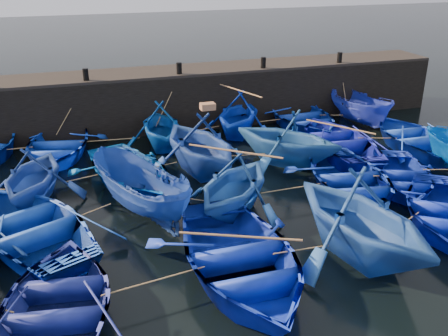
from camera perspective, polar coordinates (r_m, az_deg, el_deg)
name	(u,v)px	position (r m, az deg, el deg)	size (l,w,h in m)	color
ground	(258,231)	(14.86, 3.85, -7.14)	(120.00, 120.00, 0.00)	black
quay_wall	(176,99)	(23.72, -5.52, 7.88)	(26.00, 2.50, 2.50)	black
quay_top	(175,71)	(23.41, -5.64, 10.97)	(26.00, 2.50, 0.12)	black
bollard_1	(86,74)	(21.96, -15.52, 10.26)	(0.24, 0.24, 0.50)	black
bollard_2	(179,68)	(22.48, -5.15, 11.29)	(0.24, 0.24, 0.50)	black
bollard_3	(263,63)	(23.68, 4.51, 11.92)	(0.24, 0.24, 0.50)	black
bollard_4	(340,57)	(25.45, 13.07, 12.21)	(0.24, 0.24, 0.50)	black
boat_1	(57,145)	(20.90, -18.57, 2.48)	(3.56, 4.97, 1.03)	#0C32C3
boat_2	(161,125)	(20.81, -7.24, 4.85)	(3.25, 3.77, 1.99)	#05429B
boat_3	(238,114)	(22.10, 1.66, 6.22)	(3.36, 3.90, 2.05)	#052CD3
boat_4	(302,117)	(23.52, 8.92, 5.79)	(3.78, 5.28, 1.10)	navy
boat_5	(360,108)	(24.56, 15.32, 6.60)	(1.56, 4.13, 1.60)	#1E2FA4
boat_7	(33,174)	(17.24, -21.00, -0.66)	(3.17, 3.68, 1.93)	navy
boat_8	(130,171)	(17.76, -10.71, -0.35)	(3.54, 4.95, 1.03)	#02499D
boat_9	(200,142)	(18.13, -2.74, 2.94)	(3.97, 4.61, 2.42)	navy
boat_10	(288,137)	(19.09, 7.28, 3.52)	(3.66, 4.24, 2.23)	#1B5190
boat_11	(338,140)	(20.78, 12.95, 3.11)	(3.80, 5.31, 1.10)	#0D1796
boat_12	(415,137)	(22.23, 20.99, 3.37)	(3.58, 5.00, 1.04)	blue
boat_14	(32,226)	(14.91, -21.09, -6.19)	(3.92, 5.48, 1.14)	#0F3BB2
boat_15	(140,191)	(15.46, -9.61, -2.56)	(1.68, 4.45, 1.72)	navy
boat_16	(234,183)	(15.33, 1.18, -1.74)	(3.36, 3.90, 2.05)	#1D50A1
boat_17	(350,179)	(17.26, 14.22, -1.28)	(3.75, 5.25, 1.09)	#092692
boat_18	(401,175)	(18.33, 19.60, -0.81)	(3.11, 4.34, 0.90)	#092099
boat_21	(59,305)	(11.76, -18.38, -14.64)	(3.58, 5.01, 1.04)	navy
boat_22	(240,258)	(12.51, 1.80, -10.29)	(4.13, 5.78, 1.20)	#0C26C1
boat_23	(362,216)	(13.46, 15.44, -5.32)	(4.13, 4.80, 2.52)	#1E4EA0
boat_24	(443,210)	(16.28, 23.79, -4.39)	(3.42, 4.79, 0.99)	#061A93
wooden_crate	(208,106)	(17.79, -1.88, 7.05)	(0.51, 0.36, 0.23)	#92603F
mooring_ropes	(215,148)	(18.57, -1.07, 2.35)	(17.26, 11.97, 2.10)	tan
loose_oars	(268,140)	(17.21, 5.00, 3.22)	(8.98, 12.18, 1.01)	#99724C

